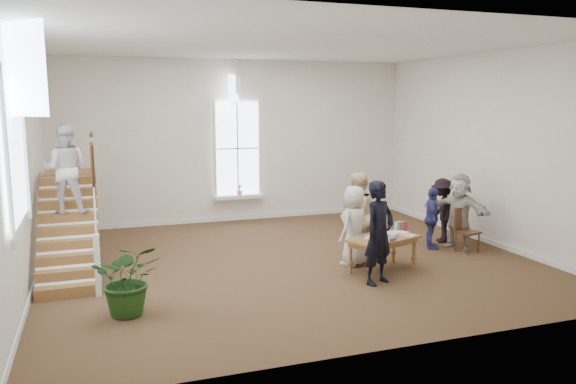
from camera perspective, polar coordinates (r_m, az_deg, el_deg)
name	(u,v)px	position (r m, az deg, el deg)	size (l,w,h in m)	color
ground	(290,261)	(11.99, 0.19, -7.03)	(10.00, 10.00, 0.00)	#49331C
room_shell	(239,207)	(16.00, -5.03, -1.48)	(10.49, 10.00, 10.00)	beige
staircase	(67,191)	(11.75, -21.50, 0.08)	(1.10, 4.10, 2.92)	brown
library_table	(384,241)	(11.32, 9.68, -4.94)	(1.63, 1.18, 0.75)	brown
police_officer	(379,233)	(10.46, 9.23, -4.10)	(0.70, 0.46, 1.93)	black
elderly_woman	(354,226)	(11.62, 6.73, -3.43)	(0.81, 0.52, 1.65)	beige
person_yellow	(357,215)	(12.17, 6.98, -2.37)	(0.90, 0.70, 1.85)	beige
woman_cluster_a	(432,218)	(13.26, 14.40, -2.60)	(0.83, 0.35, 1.42)	navy
woman_cluster_b	(442,210)	(13.93, 15.38, -1.81)	(1.00, 0.57, 1.55)	black
woman_cluster_c	(459,211)	(13.39, 16.97, -1.88)	(1.62, 0.52, 1.74)	#B9B3A6
floor_plant	(129,279)	(9.27, -15.87, -8.48)	(1.06, 0.92, 1.18)	#193A12
side_chair	(465,227)	(13.23, 17.52, -3.45)	(0.52, 0.52, 0.99)	#36210E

